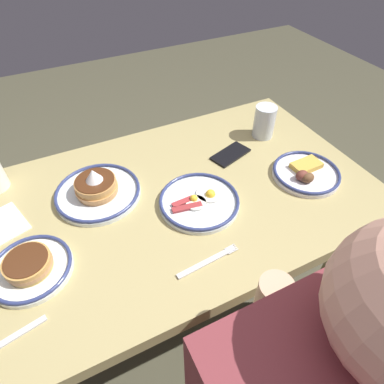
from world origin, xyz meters
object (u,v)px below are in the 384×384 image
(plate_near_main, at_px, (97,190))
(plate_far_companion, at_px, (306,173))
(plate_far_side, at_px, (30,267))
(fork_near, at_px, (208,261))
(plate_center_pancakes, at_px, (199,201))
(cell_phone, at_px, (231,154))
(drinking_glass, at_px, (264,123))

(plate_near_main, xyz_separation_m, plate_far_companion, (-0.64, 0.22, -0.01))
(plate_near_main, bearing_deg, plate_far_companion, 161.46)
(plate_far_side, relative_size, fork_near, 1.13)
(plate_near_main, distance_m, plate_far_side, 0.30)
(plate_near_main, height_order, fork_near, plate_near_main)
(plate_center_pancakes, distance_m, cell_phone, 0.27)
(plate_far_side, bearing_deg, drinking_glass, -164.46)
(plate_far_companion, relative_size, drinking_glass, 1.81)
(cell_phone, height_order, fork_near, cell_phone)
(plate_far_side, xyz_separation_m, cell_phone, (-0.70, -0.19, -0.02))
(plate_near_main, relative_size, drinking_glass, 2.17)
(plate_far_companion, bearing_deg, drinking_glass, -92.00)
(plate_center_pancakes, height_order, cell_phone, plate_center_pancakes)
(plate_far_companion, xyz_separation_m, fork_near, (0.45, 0.15, -0.01))
(plate_center_pancakes, height_order, drinking_glass, drinking_glass)
(plate_center_pancakes, height_order, plate_far_side, plate_far_side)
(plate_far_side, bearing_deg, plate_near_main, -138.41)
(cell_phone, bearing_deg, fork_near, 34.09)
(drinking_glass, xyz_separation_m, fork_near, (0.46, 0.42, -0.05))
(drinking_glass, height_order, fork_near, drinking_glass)
(plate_near_main, relative_size, cell_phone, 1.84)
(plate_near_main, distance_m, plate_far_companion, 0.68)
(plate_far_side, xyz_separation_m, fork_near, (-0.42, 0.17, -0.02))
(fork_near, bearing_deg, drinking_glass, -137.84)
(plate_center_pancakes, bearing_deg, plate_far_side, 2.77)
(plate_center_pancakes, bearing_deg, plate_far_companion, 173.58)
(plate_far_side, height_order, cell_phone, plate_far_side)
(fork_near, bearing_deg, cell_phone, -128.20)
(plate_far_side, relative_size, drinking_glass, 1.69)
(cell_phone, relative_size, fork_near, 0.79)
(plate_center_pancakes, xyz_separation_m, fork_near, (0.07, 0.20, -0.01))
(plate_far_side, height_order, drinking_glass, drinking_glass)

